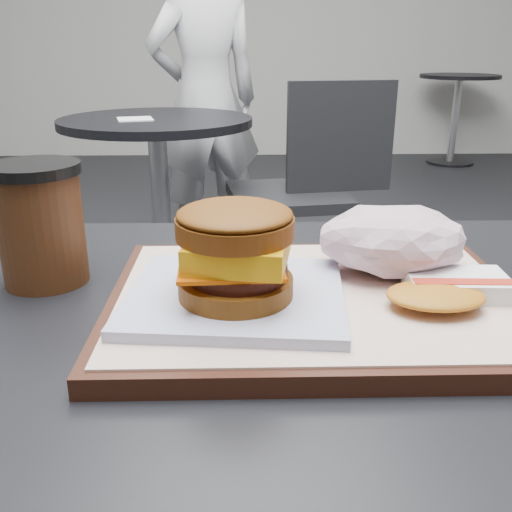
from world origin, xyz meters
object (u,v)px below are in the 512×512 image
object	(u,v)px
coffee_cup	(40,220)
neighbor_chair	(306,183)
neighbor_table	(159,172)
hash_brown	(448,289)
customer_table	(284,481)
serving_tray	(315,302)
crumpled_wrapper	(393,240)
breakfast_sandwich	(236,263)
patron	(205,100)

from	to	relation	value
coffee_cup	neighbor_chair	world-z (taller)	coffee_cup
neighbor_table	hash_brown	bearing A→B (deg)	-73.40
customer_table	serving_tray	world-z (taller)	serving_tray
coffee_cup	neighbor_table	size ratio (longest dim) A/B	0.17
neighbor_chair	neighbor_table	bearing A→B (deg)	177.60
crumpled_wrapper	coffee_cup	xyz separation A→B (m)	(-0.36, 0.03, 0.01)
hash_brown	neighbor_table	bearing A→B (deg)	106.60
customer_table	breakfast_sandwich	distance (m)	0.25
coffee_cup	neighbor_chair	distance (m)	1.63
neighbor_chair	breakfast_sandwich	bearing A→B (deg)	-98.56
neighbor_chair	customer_table	bearing A→B (deg)	-97.02
serving_tray	patron	bearing A→B (deg)	95.85
hash_brown	coffee_cup	distance (m)	0.40
breakfast_sandwich	hash_brown	xyz separation A→B (m)	(0.19, 0.00, -0.03)
coffee_cup	patron	bearing A→B (deg)	89.07
customer_table	crumpled_wrapper	world-z (taller)	crumpled_wrapper
serving_tray	neighbor_chair	world-z (taller)	neighbor_chair
hash_brown	patron	world-z (taller)	patron
serving_tray	crumpled_wrapper	world-z (taller)	crumpled_wrapper
serving_tray	coffee_cup	distance (m)	0.29
coffee_cup	breakfast_sandwich	bearing A→B (deg)	-27.45
hash_brown	neighbor_chair	size ratio (longest dim) A/B	0.14
customer_table	neighbor_table	world-z (taller)	customer_table
breakfast_sandwich	patron	bearing A→B (deg)	94.02
breakfast_sandwich	neighbor_table	world-z (taller)	breakfast_sandwich
serving_tray	neighbor_chair	bearing A→B (deg)	83.86
serving_tray	breakfast_sandwich	distance (m)	0.09
coffee_cup	neighbor_chair	bearing A→B (deg)	73.74
hash_brown	crumpled_wrapper	size ratio (longest dim) A/B	0.81
customer_table	breakfast_sandwich	world-z (taller)	breakfast_sandwich
breakfast_sandwich	crumpled_wrapper	world-z (taller)	breakfast_sandwich
serving_tray	neighbor_table	distance (m)	1.69
breakfast_sandwich	neighbor_table	xyz separation A→B (m)	(-0.30, 1.66, -0.28)
customer_table	neighbor_chair	xyz separation A→B (m)	(0.20, 1.63, -0.07)
neighbor_table	neighbor_chair	xyz separation A→B (m)	(0.55, -0.02, -0.04)
serving_tray	crumpled_wrapper	xyz separation A→B (m)	(0.08, 0.05, 0.04)
crumpled_wrapper	neighbor_table	bearing A→B (deg)	106.21
coffee_cup	neighbor_table	world-z (taller)	coffee_cup
breakfast_sandwich	coffee_cup	distance (m)	0.23
serving_tray	breakfast_sandwich	xyz separation A→B (m)	(-0.07, -0.02, 0.05)
coffee_cup	patron	world-z (taller)	patron
serving_tray	crumpled_wrapper	bearing A→B (deg)	31.42
serving_tray	customer_table	bearing A→B (deg)	-148.31
breakfast_sandwich	coffee_cup	bearing A→B (deg)	152.55
neighbor_chair	coffee_cup	bearing A→B (deg)	-106.26
customer_table	neighbor_chair	bearing A→B (deg)	82.98
neighbor_table	serving_tray	bearing A→B (deg)	-77.00
serving_tray	hash_brown	distance (m)	0.12
crumpled_wrapper	neighbor_table	distance (m)	1.67
hash_brown	crumpled_wrapper	xyz separation A→B (m)	(-0.03, 0.07, 0.02)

